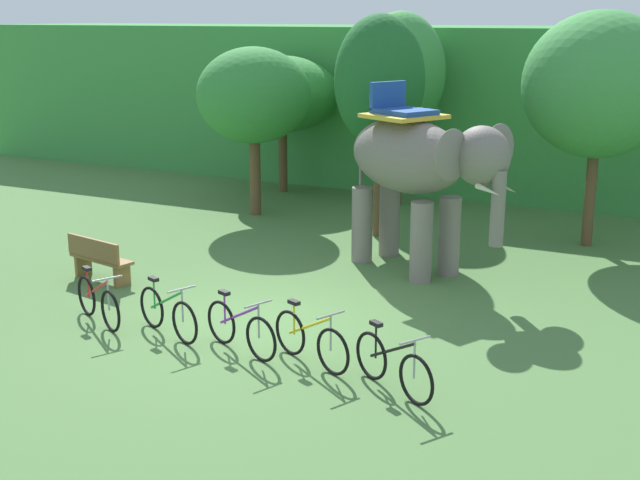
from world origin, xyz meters
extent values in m
plane|color=#4C753D|center=(0.00, 0.00, 0.00)|extent=(80.00, 80.00, 0.00)
cube|color=#3D8E42|center=(0.00, 14.02, 2.37)|extent=(36.00, 6.00, 4.74)
cylinder|color=brown|center=(-5.03, 9.90, 0.95)|extent=(0.26, 0.26, 1.89)
ellipsoid|color=#338438|center=(-5.03, 9.90, 2.87)|extent=(3.28, 3.28, 2.18)
cylinder|color=brown|center=(-4.21, 6.97, 1.01)|extent=(0.29, 0.29, 2.01)
ellipsoid|color=#338438|center=(-4.21, 6.97, 3.11)|extent=(2.91, 2.91, 2.43)
cylinder|color=brown|center=(-1.33, 9.71, 1.08)|extent=(0.25, 0.25, 2.16)
ellipsoid|color=#3D8E42|center=(-1.33, 9.71, 3.60)|extent=(2.43, 2.43, 3.19)
cylinder|color=brown|center=(-0.49, 6.34, 1.15)|extent=(0.20, 0.20, 2.29)
ellipsoid|color=#1E6028|center=(-0.49, 6.34, 3.64)|extent=(2.07, 2.07, 2.99)
cylinder|color=brown|center=(4.11, 7.70, 1.09)|extent=(0.24, 0.24, 2.18)
ellipsoid|color=#3D8E42|center=(4.11, 7.70, 3.61)|extent=(3.33, 3.33, 3.18)
ellipsoid|color=slate|center=(1.04, 4.16, 2.35)|extent=(3.22, 2.54, 1.50)
cylinder|color=slate|center=(2.02, 4.11, 0.80)|extent=(0.44, 0.44, 1.60)
cylinder|color=slate|center=(1.68, 3.42, 0.80)|extent=(0.44, 0.44, 1.60)
cylinder|color=slate|center=(0.41, 4.90, 0.80)|extent=(0.44, 0.44, 1.60)
cylinder|color=slate|center=(0.07, 4.21, 0.80)|extent=(0.44, 0.44, 1.60)
ellipsoid|color=slate|center=(2.84, 3.28, 2.60)|extent=(1.43, 1.38, 1.10)
ellipsoid|color=slate|center=(2.98, 3.90, 2.65)|extent=(0.51, 0.82, 0.96)
ellipsoid|color=slate|center=(2.43, 2.79, 2.65)|extent=(0.51, 0.82, 0.96)
cylinder|color=slate|center=(3.24, 3.08, 1.70)|extent=(0.26, 0.26, 1.40)
cone|color=beige|center=(3.29, 3.30, 2.05)|extent=(0.56, 0.36, 0.21)
cone|color=beige|center=(3.10, 2.91, 2.05)|extent=(0.56, 0.36, 0.21)
cube|color=gold|center=(0.95, 4.21, 3.13)|extent=(1.75, 1.77, 0.08)
cube|color=#1E4799|center=(0.95, 4.21, 3.22)|extent=(1.38, 1.29, 0.10)
cube|color=#1E4799|center=(0.51, 4.43, 3.50)|extent=(0.49, 0.85, 0.56)
cylinder|color=slate|center=(-0.23, 4.79, 1.90)|extent=(0.08, 0.08, 0.90)
torus|color=black|center=(-2.83, -1.03, 0.36)|extent=(0.66, 0.36, 0.71)
torus|color=black|center=(-1.93, -1.47, 0.36)|extent=(0.66, 0.36, 0.71)
cylinder|color=red|center=(-2.40, -1.24, 0.60)|extent=(0.89, 0.46, 0.54)
cylinder|color=red|center=(-2.74, -1.08, 0.61)|extent=(0.03, 0.03, 0.52)
cube|color=black|center=(-2.74, -1.08, 0.88)|extent=(0.22, 0.18, 0.06)
cylinder|color=#9E9EA3|center=(-1.97, -1.45, 0.64)|extent=(0.03, 0.03, 0.55)
cylinder|color=#9E9EA3|center=(-1.97, -1.45, 0.91)|extent=(0.26, 0.48, 0.03)
torus|color=black|center=(-1.44, -1.00, 0.36)|extent=(0.68, 0.31, 0.71)
torus|color=black|center=(-0.51, -1.37, 0.36)|extent=(0.68, 0.31, 0.71)
cylinder|color=green|center=(-1.00, -1.18, 0.60)|extent=(0.92, 0.40, 0.54)
cylinder|color=green|center=(-1.35, -1.04, 0.61)|extent=(0.03, 0.03, 0.52)
cube|color=black|center=(-1.35, -1.04, 0.88)|extent=(0.22, 0.17, 0.06)
cylinder|color=#9E9EA3|center=(-0.56, -1.35, 0.64)|extent=(0.03, 0.03, 0.55)
cylinder|color=#9E9EA3|center=(-0.56, -1.35, 0.91)|extent=(0.22, 0.50, 0.03)
torus|color=black|center=(-0.01, -1.08, 0.36)|extent=(0.68, 0.29, 0.71)
torus|color=black|center=(0.93, -1.43, 0.36)|extent=(0.68, 0.29, 0.71)
cylinder|color=purple|center=(0.43, -1.24, 0.60)|extent=(0.93, 0.38, 0.54)
cylinder|color=purple|center=(0.08, -1.11, 0.61)|extent=(0.03, 0.03, 0.52)
cube|color=black|center=(0.08, -1.11, 0.88)|extent=(0.22, 0.16, 0.06)
cylinder|color=#9E9EA3|center=(0.88, -1.41, 0.64)|extent=(0.03, 0.03, 0.55)
cylinder|color=#9E9EA3|center=(0.88, -1.41, 0.91)|extent=(0.21, 0.50, 0.03)
torus|color=black|center=(1.19, -0.99, 0.36)|extent=(0.67, 0.32, 0.71)
torus|color=black|center=(2.11, -1.38, 0.36)|extent=(0.67, 0.32, 0.71)
cylinder|color=yellow|center=(1.62, -1.17, 0.60)|extent=(0.91, 0.42, 0.54)
cylinder|color=yellow|center=(1.28, -1.02, 0.61)|extent=(0.03, 0.03, 0.52)
cube|color=black|center=(1.28, -1.02, 0.88)|extent=(0.22, 0.17, 0.06)
cylinder|color=#9E9EA3|center=(2.06, -1.36, 0.64)|extent=(0.03, 0.03, 0.55)
cylinder|color=#9E9EA3|center=(2.06, -1.36, 0.91)|extent=(0.23, 0.49, 0.03)
torus|color=black|center=(2.66, -1.26, 0.36)|extent=(0.64, 0.39, 0.71)
torus|color=black|center=(3.53, -1.76, 0.36)|extent=(0.64, 0.39, 0.71)
cylinder|color=black|center=(3.08, -1.50, 0.60)|extent=(0.86, 0.52, 0.54)
cylinder|color=black|center=(2.75, -1.31, 0.61)|extent=(0.03, 0.03, 0.52)
cube|color=black|center=(2.75, -1.31, 0.88)|extent=(0.22, 0.19, 0.06)
cylinder|color=#9E9EA3|center=(3.49, -1.73, 0.64)|extent=(0.03, 0.03, 0.55)
cylinder|color=#9E9EA3|center=(3.49, -1.73, 0.91)|extent=(0.29, 0.47, 0.03)
cube|color=brown|center=(-3.94, 0.65, 0.45)|extent=(1.55, 0.68, 0.06)
cube|color=brown|center=(-3.97, 0.47, 0.69)|extent=(1.48, 0.35, 0.40)
cube|color=brown|center=(-4.53, 0.76, 0.23)|extent=(0.15, 0.37, 0.45)
cube|color=brown|center=(-3.35, 0.53, 0.23)|extent=(0.15, 0.37, 0.45)
camera|label=1|loc=(7.12, -11.70, 5.08)|focal=47.68mm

